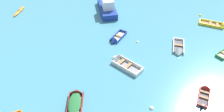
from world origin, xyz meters
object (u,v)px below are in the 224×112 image
(mooring_buoy_trailing, at_px, (151,108))
(rowboat_maroon_far_back, at_px, (76,100))
(mooring_buoy_near_foreground, at_px, (137,42))
(mooring_buoy_between_boats_right, at_px, (200,16))
(motor_launch_deep_blue_midfield_left, at_px, (107,5))
(rowboat_white_outer_right, at_px, (178,51))
(rowboat_red_midfield_right, at_px, (205,92))
(rowboat_deep_blue_outer_left, at_px, (115,40))
(rowboat_white_back_row_right, at_px, (120,61))
(kayak_orange_cluster_inner, at_px, (19,11))
(rowboat_yellow_cluster_outer, at_px, (219,25))

(mooring_buoy_trailing, bearing_deg, rowboat_maroon_far_back, 166.59)
(mooring_buoy_near_foreground, bearing_deg, mooring_buoy_between_boats_right, 25.74)
(motor_launch_deep_blue_midfield_left, height_order, rowboat_white_outer_right, motor_launch_deep_blue_midfield_left)
(rowboat_red_midfield_right, relative_size, rowboat_maroon_far_back, 0.77)
(rowboat_red_midfield_right, bearing_deg, mooring_buoy_trailing, -168.75)
(rowboat_white_outer_right, bearing_deg, rowboat_maroon_far_back, -154.17)
(motor_launch_deep_blue_midfield_left, bearing_deg, rowboat_deep_blue_outer_left, -89.24)
(rowboat_white_back_row_right, xyz_separation_m, mooring_buoy_near_foreground, (2.97, 3.75, -0.21))
(rowboat_red_midfield_right, distance_m, mooring_buoy_trailing, 5.96)
(rowboat_white_back_row_right, distance_m, motor_launch_deep_blue_midfield_left, 13.17)
(motor_launch_deep_blue_midfield_left, bearing_deg, rowboat_white_back_row_right, -90.08)
(kayak_orange_cluster_inner, bearing_deg, mooring_buoy_near_foreground, -31.94)
(rowboat_red_midfield_right, height_order, mooring_buoy_near_foreground, rowboat_red_midfield_right)
(motor_launch_deep_blue_midfield_left, height_order, mooring_buoy_between_boats_right, motor_launch_deep_blue_midfield_left)
(rowboat_deep_blue_outer_left, bearing_deg, rowboat_white_outer_right, -24.52)
(rowboat_red_midfield_right, bearing_deg, motor_launch_deep_blue_midfield_left, 112.38)
(rowboat_maroon_far_back, xyz_separation_m, rowboat_yellow_cluster_outer, (20.75, 11.03, -0.18))
(rowboat_red_midfield_right, xyz_separation_m, mooring_buoy_between_boats_right, (6.52, 14.86, -0.14))
(rowboat_yellow_cluster_outer, distance_m, mooring_buoy_trailing, 18.67)
(mooring_buoy_near_foreground, bearing_deg, motor_launch_deep_blue_midfield_left, 107.41)
(rowboat_red_midfield_right, relative_size, motor_launch_deep_blue_midfield_left, 0.41)
(kayak_orange_cluster_inner, relative_size, rowboat_white_outer_right, 0.91)
(motor_launch_deep_blue_midfield_left, relative_size, mooring_buoy_near_foreground, 20.47)
(mooring_buoy_trailing, bearing_deg, rowboat_white_outer_right, 54.32)
(rowboat_white_back_row_right, relative_size, rowboat_yellow_cluster_outer, 1.02)
(rowboat_maroon_far_back, bearing_deg, rowboat_white_back_row_right, 44.92)
(rowboat_deep_blue_outer_left, bearing_deg, motor_launch_deep_blue_midfield_left, 90.76)
(rowboat_maroon_far_back, distance_m, mooring_buoy_between_boats_right, 24.16)
(motor_launch_deep_blue_midfield_left, distance_m, rowboat_maroon_far_back, 19.02)
(rowboat_white_outer_right, relative_size, mooring_buoy_near_foreground, 10.77)
(rowboat_red_midfield_right, xyz_separation_m, mooring_buoy_trailing, (-5.85, -1.16, -0.14))
(motor_launch_deep_blue_midfield_left, xyz_separation_m, mooring_buoy_near_foreground, (2.95, -9.41, -0.76))
(rowboat_red_midfield_right, relative_size, kayak_orange_cluster_inner, 0.87)
(kayak_orange_cluster_inner, xyz_separation_m, rowboat_white_outer_right, (21.50, -13.28, -0.00))
(rowboat_white_back_row_right, xyz_separation_m, mooring_buoy_trailing, (1.92, -6.83, -0.21))
(rowboat_white_back_row_right, bearing_deg, kayak_orange_cluster_inner, 134.30)
(rowboat_maroon_far_back, bearing_deg, rowboat_red_midfield_right, -2.32)
(rowboat_deep_blue_outer_left, xyz_separation_m, rowboat_maroon_far_back, (-5.29, -9.53, 0.17))
(rowboat_deep_blue_outer_left, relative_size, kayak_orange_cluster_inner, 0.95)
(rowboat_maroon_far_back, xyz_separation_m, mooring_buoy_between_boats_right, (19.44, 14.34, -0.34))
(kayak_orange_cluster_inner, relative_size, mooring_buoy_between_boats_right, 7.92)
(mooring_buoy_between_boats_right, bearing_deg, rowboat_yellow_cluster_outer, -68.37)
(motor_launch_deep_blue_midfield_left, distance_m, mooring_buoy_near_foreground, 9.89)
(mooring_buoy_trailing, bearing_deg, rowboat_white_back_row_right, 105.71)
(rowboat_deep_blue_outer_left, bearing_deg, mooring_buoy_trailing, -80.96)
(mooring_buoy_near_foreground, bearing_deg, rowboat_red_midfield_right, -62.99)
(rowboat_maroon_far_back, height_order, mooring_buoy_trailing, rowboat_maroon_far_back)
(rowboat_red_midfield_right, relative_size, mooring_buoy_trailing, 7.06)
(rowboat_red_midfield_right, xyz_separation_m, rowboat_white_outer_right, (-0.22, 6.67, 0.02))
(rowboat_white_back_row_right, bearing_deg, rowboat_deep_blue_outer_left, 88.23)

